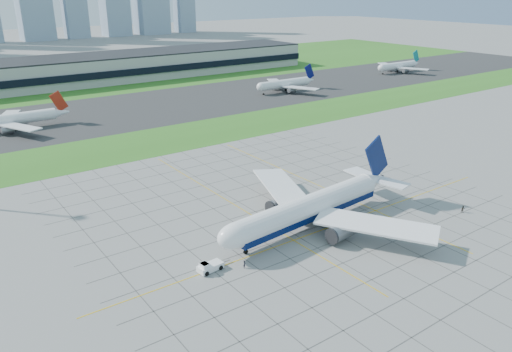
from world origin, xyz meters
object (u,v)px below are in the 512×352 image
(distant_jet_1, at_px, (7,120))
(distant_jet_3, at_px, (398,66))
(crew_near, at_px, (244,264))
(distant_jet_2, at_px, (285,84))
(pushback_tug, at_px, (209,267))
(crew_far, at_px, (463,209))
(airliner, at_px, (310,208))

(distant_jet_1, xyz_separation_m, distant_jet_3, (248.29, 4.37, -0.00))
(crew_near, xyz_separation_m, distant_jet_2, (125.08, 141.30, 3.59))
(pushback_tug, bearing_deg, distant_jet_3, 26.21)
(pushback_tug, relative_size, crew_near, 4.46)
(pushback_tug, bearing_deg, distant_jet_2, 41.06)
(crew_far, distance_m, distant_jet_1, 174.16)
(crew_far, bearing_deg, airliner, -179.93)
(pushback_tug, bearing_deg, airliner, 0.79)
(distant_jet_3, bearing_deg, distant_jet_2, -176.03)
(distant_jet_3, bearing_deg, crew_near, -147.20)
(pushback_tug, xyz_separation_m, distant_jet_3, (237.12, 145.28, 3.51))
(crew_far, relative_size, distant_jet_3, 0.05)
(airliner, relative_size, pushback_tug, 7.42)
(airliner, xyz_separation_m, crew_far, (37.96, -17.27, -4.06))
(crew_near, distance_m, distant_jet_3, 274.38)
(crew_near, height_order, crew_far, crew_far)
(distant_jet_1, bearing_deg, crew_far, -62.87)
(airliner, bearing_deg, distant_jet_3, 29.19)
(distant_jet_1, bearing_deg, distant_jet_2, -1.19)
(crew_near, xyz_separation_m, distant_jet_3, (230.61, 148.63, 3.59))
(crew_far, distance_m, distant_jet_3, 232.21)
(crew_near, bearing_deg, distant_jet_3, -6.58)
(airliner, height_order, crew_far, airliner)
(crew_near, bearing_deg, airliner, -23.90)
(airliner, xyz_separation_m, distant_jet_1, (-41.44, 137.69, -0.54))
(pushback_tug, height_order, crew_near, pushback_tug)
(distant_jet_3, bearing_deg, distant_jet_1, -178.99)
(pushback_tug, relative_size, distant_jet_3, 0.19)
(distant_jet_1, distance_m, distant_jet_3, 248.33)
(crew_near, bearing_deg, distant_jet_1, 57.61)
(distant_jet_1, height_order, distant_jet_2, same)
(airliner, relative_size, distant_jet_1, 1.32)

